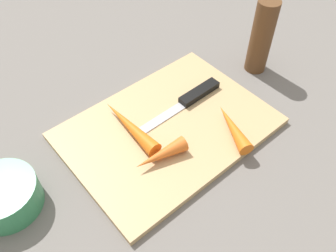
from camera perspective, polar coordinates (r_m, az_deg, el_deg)
The scene contains 8 objects.
ground_plane at distance 0.64m, azimuth 0.00°, elevation -0.71°, with size 1.40×1.40×0.00m, color slate.
cutting_board at distance 0.63m, azimuth 0.00°, elevation -0.36°, with size 0.36×0.26×0.01m, color tan.
knife at distance 0.68m, azimuth 4.28°, elevation 4.90°, with size 0.20×0.02×0.01m.
carrot_shortest at distance 0.57m, azimuth -1.18°, elevation -4.70°, with size 0.03×0.03×0.09m, color orange.
carrot_longest at distance 0.61m, azimuth -6.21°, elevation 0.03°, with size 0.03×0.03×0.14m, color orange.
carrot_medium at distance 0.62m, azimuth 10.45°, elevation -0.19°, with size 0.03×0.03×0.11m, color orange.
small_bowl at distance 0.59m, azimuth -24.97°, elevation -10.25°, with size 0.10×0.10×0.05m, color #388C59.
pepper_grinder at distance 0.74m, azimuth 14.91°, elevation 13.74°, with size 0.04×0.04×0.16m, color brown.
Camera 1 is at (0.27, 0.32, 0.49)m, focal length 37.61 mm.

